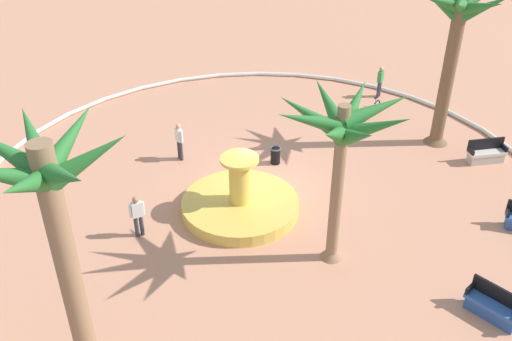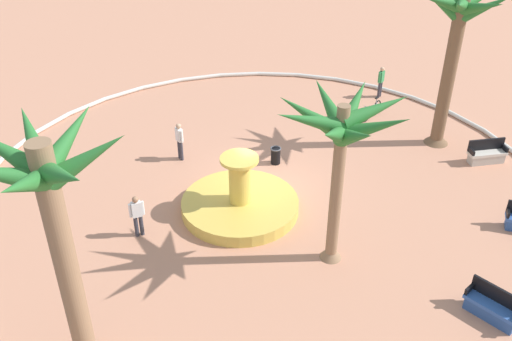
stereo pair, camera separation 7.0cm
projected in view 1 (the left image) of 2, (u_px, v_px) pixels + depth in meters
name	position (u px, v px, depth m)	size (l,w,h in m)	color
ground_plane	(262.00, 185.00, 22.29)	(80.00, 80.00, 0.00)	tan
plaza_curb	(262.00, 183.00, 22.23)	(22.40, 22.40, 0.20)	silver
fountain	(240.00, 203.00, 20.69)	(4.29, 4.29, 2.27)	gold
palm_tree_near_fountain	(342.00, 134.00, 16.21)	(4.00, 4.16, 5.78)	#8E6B4C
palm_tree_by_curb	(53.00, 211.00, 12.57)	(4.00, 3.86, 6.90)	#8E6B4C
palm_tree_mid_plaza	(456.00, 32.00, 22.55)	(3.94, 3.97, 6.87)	brown
bench_west	(493.00, 308.00, 16.28)	(1.67, 1.02, 1.00)	#335BA8
bench_north	(486.00, 154.00, 23.62)	(0.84, 1.67, 1.00)	beige
trash_bin	(275.00, 155.00, 23.49)	(0.46, 0.46, 0.73)	black
bicycle_red_frame	(371.00, 110.00, 27.07)	(0.85, 1.55, 0.94)	black
person_cyclist_helmet	(380.00, 80.00, 28.81)	(0.35, 0.46, 1.62)	#33333D
person_cyclist_photo	(179.00, 140.00, 23.48)	(0.52, 0.27, 1.67)	#33333D
person_pedestrian_stroll	(137.00, 214.00, 19.15)	(0.22, 0.53, 1.61)	#33333D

